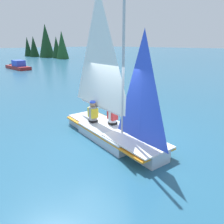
{
  "coord_description": "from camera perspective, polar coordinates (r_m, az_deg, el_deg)",
  "views": [
    {
      "loc": [
        -4.67,
        5.14,
        3.19
      ],
      "look_at": [
        0.0,
        0.0,
        0.97
      ],
      "focal_mm": 35.0,
      "sensor_mm": 36.0,
      "label": 1
    }
  ],
  "objects": [
    {
      "name": "treeline_shore",
      "position": [
        51.45,
        -16.68,
        16.75
      ],
      "size": [
        15.13,
        3.7,
        7.0
      ],
      "color": "#1E4C23",
      "rests_on": "ground_plane"
    },
    {
      "name": "sailboat_main",
      "position": [
        7.38,
        -0.24,
        -1.13
      ],
      "size": [
        4.61,
        2.17,
        4.98
      ],
      "rotation": [
        0.0,
        0.0,
        2.94
      ],
      "color": "#B2BCCC",
      "rests_on": "ground_plane"
    },
    {
      "name": "motorboat_distant",
      "position": [
        30.12,
        -23.31,
        10.98
      ],
      "size": [
        5.02,
        1.72,
        1.09
      ],
      "rotation": [
        0.0,
        0.0,
        3.08
      ],
      "color": "maroon",
      "rests_on": "ground_plane"
    },
    {
      "name": "sailor_helm",
      "position": [
        7.82,
        0.13,
        -1.42
      ],
      "size": [
        0.39,
        0.35,
        1.16
      ],
      "rotation": [
        0.0,
        0.0,
        2.94
      ],
      "color": "black",
      "rests_on": "ground_plane"
    },
    {
      "name": "ground_plane",
      "position": [
        7.64,
        0.0,
        -6.91
      ],
      "size": [
        260.0,
        260.0,
        0.0
      ],
      "primitive_type": "plane",
      "color": "#235675"
    },
    {
      "name": "sailor_crew",
      "position": [
        8.06,
        -4.99,
        -0.81
      ],
      "size": [
        0.39,
        0.35,
        1.16
      ],
      "rotation": [
        0.0,
        0.0,
        2.94
      ],
      "color": "black",
      "rests_on": "ground_plane"
    }
  ]
}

